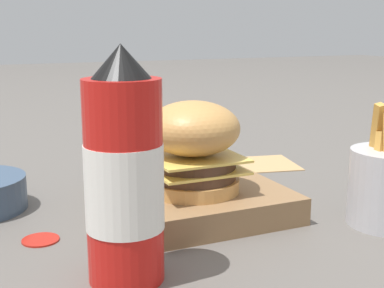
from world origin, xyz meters
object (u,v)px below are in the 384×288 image
object	(u,v)px
ketchup_bottle	(124,177)
serving_board	(192,191)
burger	(193,146)
spoon	(167,154)

from	to	relation	value
ketchup_bottle	serving_board	bearing A→B (deg)	-39.90
burger	serving_board	bearing A→B (deg)	-22.74
burger	spoon	xyz separation A→B (m)	(0.32, -0.09, -0.09)
burger	spoon	bearing A→B (deg)	-15.80
ketchup_bottle	spoon	world-z (taller)	ketchup_bottle
burger	ketchup_bottle	size ratio (longest dim) A/B	0.52
burger	ketchup_bottle	distance (m)	0.19
ketchup_bottle	spoon	size ratio (longest dim) A/B	1.80
ketchup_bottle	burger	bearing A→B (deg)	-44.83
serving_board	spoon	distance (m)	0.28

